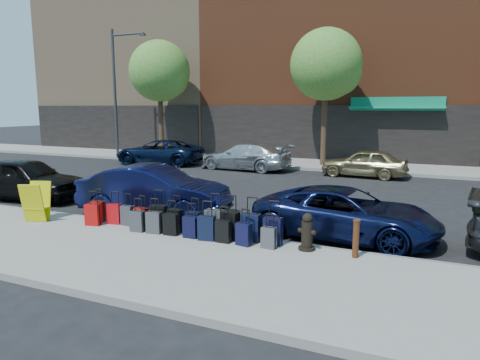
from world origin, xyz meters
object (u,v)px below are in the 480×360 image
at_px(bollard, 356,238).
at_px(car_far_2, 364,163).
at_px(car_far_0, 159,152).
at_px(fire_hydrant, 307,233).
at_px(streetlight, 117,85).
at_px(car_near_2, 346,213).
at_px(car_near_0, 26,179).
at_px(tree_left, 161,73).
at_px(display_rack, 36,202).
at_px(suitcase_front_5, 175,220).
at_px(car_near_1, 154,190).
at_px(car_far_1, 245,156).
at_px(tree_center, 329,66).

distance_m(bollard, car_far_2, 11.99).
bearing_deg(car_far_0, fire_hydrant, 40.83).
relative_size(streetlight, car_near_2, 1.75).
bearing_deg(fire_hydrant, car_near_0, -177.49).
height_order(tree_left, bollard, tree_left).
height_order(display_rack, car_far_2, car_far_2).
relative_size(streetlight, suitcase_front_5, 8.54).
xyz_separation_m(car_far_0, car_far_2, (11.58, -0.02, -0.04)).
bearing_deg(car_near_0, car_near_1, -96.08).
distance_m(car_near_0, car_near_2, 11.32).
bearing_deg(car_far_2, suitcase_front_5, -10.78).
bearing_deg(car_near_1, bollard, -113.87).
height_order(car_near_2, car_far_1, car_far_1).
relative_size(car_near_1, car_far_1, 0.94).
xyz_separation_m(car_near_1, car_far_2, (4.94, 10.03, -0.09)).
bearing_deg(car_far_0, car_far_2, 85.59).
bearing_deg(bollard, streetlight, 141.48).
relative_size(car_far_1, car_far_2, 1.25).
bearing_deg(car_near_2, bollard, -158.88).
height_order(suitcase_front_5, car_far_2, car_far_2).
relative_size(tree_left, car_far_0, 1.43).
xyz_separation_m(car_near_0, car_far_1, (4.33, 9.98, -0.04)).
bearing_deg(suitcase_front_5, display_rack, -159.56).
height_order(tree_left, car_near_2, tree_left).
xyz_separation_m(suitcase_front_5, car_far_2, (3.10, 11.79, 0.23)).
height_order(tree_center, bollard, tree_center).
bearing_deg(car_far_1, tree_left, -105.21).
distance_m(car_far_0, car_far_2, 11.58).
height_order(tree_center, car_far_0, tree_center).
xyz_separation_m(fire_hydrant, car_far_0, (-11.91, 11.86, 0.18)).
bearing_deg(streetlight, car_near_2, -35.47).
xyz_separation_m(tree_center, car_far_0, (-9.19, -2.48, -4.70)).
xyz_separation_m(tree_left, display_rack, (5.71, -14.94, -4.73)).
xyz_separation_m(suitcase_front_5, fire_hydrant, (3.43, -0.04, 0.09)).
height_order(tree_center, car_far_1, tree_center).
distance_m(tree_left, streetlight, 3.11).
bearing_deg(fire_hydrant, suitcase_front_5, -168.64).
bearing_deg(suitcase_front_5, tree_center, 98.57).
distance_m(tree_left, suitcase_front_5, 18.02).
bearing_deg(car_near_1, car_near_0, 82.71).
height_order(suitcase_front_5, car_near_2, car_near_2).
xyz_separation_m(tree_center, bollard, (3.79, -14.41, -4.84)).
xyz_separation_m(car_far_1, car_far_2, (6.11, 0.05, -0.04)).
distance_m(streetlight, car_near_0, 13.58).
relative_size(bollard, car_far_0, 0.16).
bearing_deg(car_far_0, car_near_2, 46.59).
bearing_deg(tree_left, display_rack, -69.08).
relative_size(car_far_0, car_far_2, 1.29).
xyz_separation_m(tree_center, display_rack, (-4.79, -14.94, -4.73)).
distance_m(suitcase_front_5, car_near_2, 4.33).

